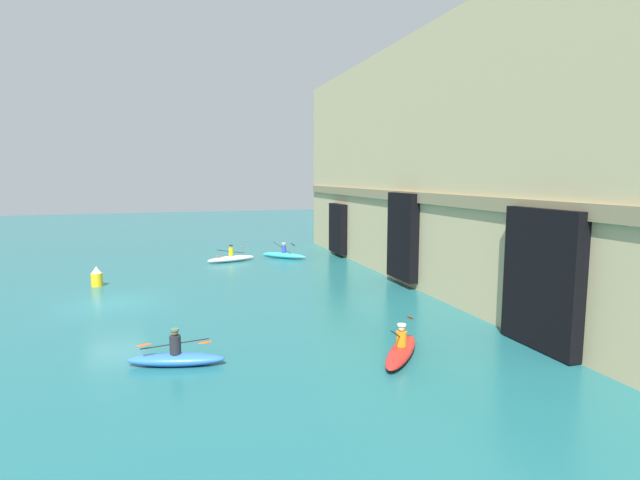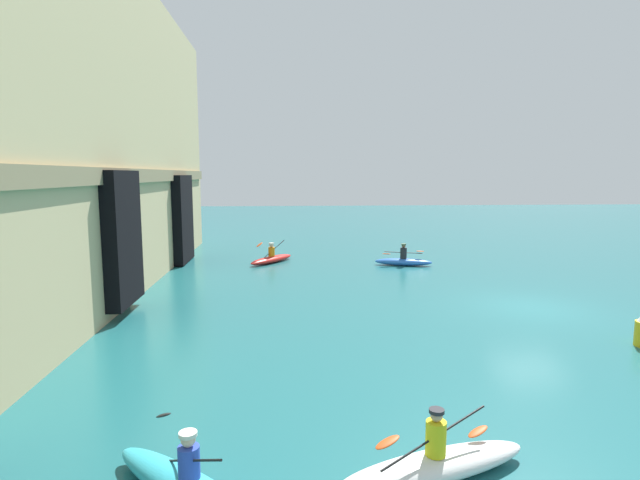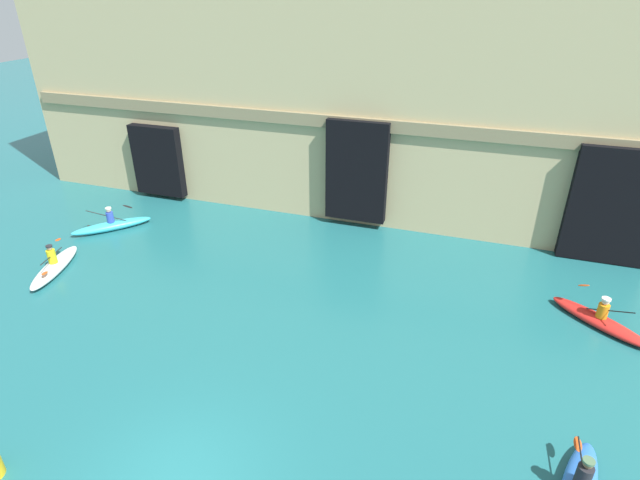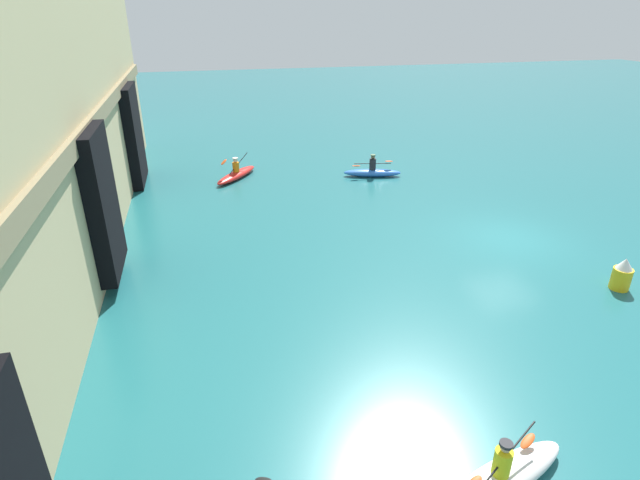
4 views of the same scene
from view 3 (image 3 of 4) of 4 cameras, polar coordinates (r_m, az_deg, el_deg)
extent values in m
cube|color=tan|center=(25.50, 7.46, 18.94)|extent=(35.66, 7.78, 13.04)
cube|color=#847555|center=(22.08, 4.99, 13.06)|extent=(34.95, 0.24, 0.54)
cube|color=black|center=(27.28, -17.93, 8.66)|extent=(2.73, 0.70, 3.59)
cube|color=black|center=(22.65, 4.27, 7.87)|extent=(2.77, 0.70, 4.60)
cube|color=black|center=(22.72, 30.51, 3.37)|extent=(3.33, 0.70, 4.75)
cylinder|color=#232328|center=(13.36, 27.90, -22.73)|extent=(0.34, 0.34, 0.57)
sphere|color=brown|center=(13.08, 28.29, -21.60)|extent=(0.21, 0.21, 0.21)
cylinder|color=#4C6B4C|center=(13.02, 28.38, -21.35)|extent=(0.26, 0.26, 0.06)
cylinder|color=black|center=(13.34, 27.92, -22.65)|extent=(0.07, 2.06, 0.16)
ellipsoid|color=#D84C19|center=(13.98, 27.38, -20.00)|extent=(0.19, 0.44, 0.08)
ellipsoid|color=#33B2C6|center=(24.92, -22.68, 1.50)|extent=(2.84, 3.03, 0.41)
cylinder|color=#2D47B7|center=(24.74, -22.87, 2.43)|extent=(0.32, 0.32, 0.48)
sphere|color=beige|center=(24.61, -23.02, 3.16)|extent=(0.22, 0.22, 0.22)
cylinder|color=silver|center=(24.57, -23.05, 3.35)|extent=(0.27, 0.27, 0.06)
cylinder|color=black|center=(24.73, -22.88, 2.48)|extent=(1.53, 1.18, 0.90)
ellipsoid|color=black|center=(24.98, -24.59, 1.39)|extent=(0.44, 0.40, 0.23)
ellipsoid|color=black|center=(24.51, -21.13, 3.58)|extent=(0.44, 0.40, 0.23)
ellipsoid|color=red|center=(19.25, 29.30, -8.10)|extent=(3.12, 2.63, 0.36)
cylinder|color=orange|center=(19.03, 29.60, -7.04)|extent=(0.35, 0.35, 0.50)
sphere|color=beige|center=(18.84, 29.86, -6.12)|extent=(0.23, 0.23, 0.23)
cylinder|color=silver|center=(18.79, 29.92, -5.87)|extent=(0.29, 0.29, 0.06)
cylinder|color=black|center=(19.01, 29.62, -6.98)|extent=(1.41, 1.43, 1.06)
ellipsoid|color=#D84C19|center=(18.90, 31.36, -9.38)|extent=(0.42, 0.42, 0.25)
ellipsoid|color=#D84C19|center=(19.17, 27.92, -4.60)|extent=(0.42, 0.42, 0.25)
ellipsoid|color=white|center=(22.36, -28.04, -2.73)|extent=(1.70, 3.47, 0.40)
cylinder|color=gold|center=(22.15, -28.32, -1.66)|extent=(0.33, 0.33, 0.56)
sphere|color=tan|center=(21.99, -28.53, -0.80)|extent=(0.19, 0.19, 0.19)
cylinder|color=#232328|center=(21.96, -28.58, -0.62)|extent=(0.24, 0.24, 0.06)
cylinder|color=black|center=(22.14, -28.33, -1.60)|extent=(1.06, 1.98, 0.48)
ellipsoid|color=#D84C19|center=(21.42, -28.95, -3.34)|extent=(0.36, 0.47, 0.14)
ellipsoid|color=#D84C19|center=(22.88, -27.75, 0.03)|extent=(0.36, 0.47, 0.14)
camera|label=1|loc=(21.04, 78.91, -7.97)|focal=28.00mm
camera|label=2|loc=(27.75, -37.53, 10.70)|focal=28.00mm
camera|label=4|loc=(27.31, -33.33, 19.06)|focal=28.00mm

